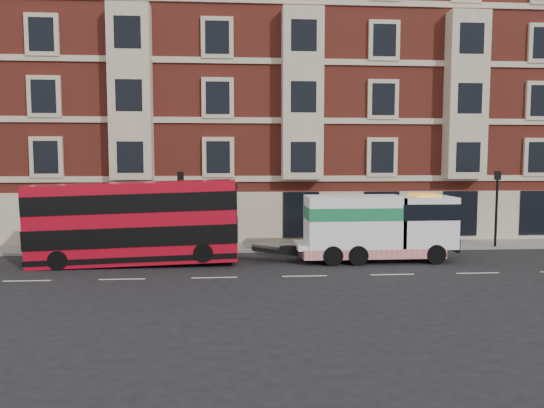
# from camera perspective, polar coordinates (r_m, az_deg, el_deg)

# --- Properties ---
(ground) EXTENTS (120.00, 120.00, 0.00)m
(ground) POSITION_cam_1_polar(r_m,az_deg,el_deg) (23.88, 3.52, -7.75)
(ground) COLOR black
(ground) RESTS_ON ground
(sidewalk) EXTENTS (90.00, 3.00, 0.15)m
(sidewalk) POSITION_cam_1_polar(r_m,az_deg,el_deg) (31.18, 1.61, -4.59)
(sidewalk) COLOR slate
(sidewalk) RESTS_ON ground
(victorian_terrace) EXTENTS (45.00, 12.00, 20.40)m
(victorian_terrace) POSITION_cam_1_polar(r_m,az_deg,el_deg) (38.55, 1.21, 12.15)
(victorian_terrace) COLOR maroon
(victorian_terrace) RESTS_ON ground
(lamp_post_west) EXTENTS (0.35, 0.15, 4.35)m
(lamp_post_west) POSITION_cam_1_polar(r_m,az_deg,el_deg) (29.52, -9.77, -0.11)
(lamp_post_west) COLOR black
(lamp_post_west) RESTS_ON sidewalk
(lamp_post_east) EXTENTS (0.35, 0.15, 4.35)m
(lamp_post_east) POSITION_cam_1_polar(r_m,az_deg,el_deg) (33.10, 23.01, 0.11)
(lamp_post_east) COLOR black
(lamp_post_east) RESTS_ON sidewalk
(double_decker_bus) EXTENTS (10.04, 2.30, 4.06)m
(double_decker_bus) POSITION_cam_1_polar(r_m,az_deg,el_deg) (26.87, -14.57, -1.82)
(double_decker_bus) COLOR #AE091C
(double_decker_bus) RESTS_ON ground
(tow_truck) EXTENTS (8.03, 2.37, 3.35)m
(tow_truck) POSITION_cam_1_polar(r_m,az_deg,el_deg) (27.48, 11.04, -2.40)
(tow_truck) COLOR white
(tow_truck) RESTS_ON ground
(pedestrian) EXTENTS (0.61, 0.41, 1.62)m
(pedestrian) POSITION_cam_1_polar(r_m,az_deg,el_deg) (29.66, -9.68, -3.42)
(pedestrian) COLOR #192732
(pedestrian) RESTS_ON sidewalk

